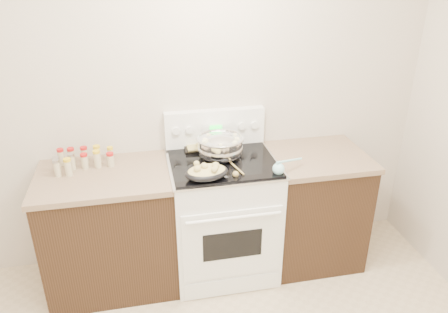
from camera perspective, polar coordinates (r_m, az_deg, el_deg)
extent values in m
cube|color=beige|center=(3.25, -7.59, 8.07)|extent=(4.00, 0.05, 2.70)
cube|color=black|center=(3.34, -14.51, -9.53)|extent=(0.90, 0.64, 0.88)
cube|color=brown|center=(3.10, -15.42, -2.54)|extent=(0.93, 0.67, 0.04)
cube|color=black|center=(3.57, 11.43, -6.70)|extent=(0.70, 0.64, 0.88)
cube|color=brown|center=(3.35, 12.10, -0.02)|extent=(0.73, 0.67, 0.04)
cube|color=white|center=(3.36, -0.18, -7.99)|extent=(0.76, 0.66, 0.92)
cube|color=white|center=(3.09, 1.10, -11.43)|extent=(0.70, 0.01, 0.55)
cube|color=black|center=(3.08, 1.13, -11.51)|extent=(0.42, 0.01, 0.22)
cylinder|color=white|center=(2.92, 1.31, -8.03)|extent=(0.65, 0.02, 0.02)
cube|color=white|center=(3.33, 1.04, -16.58)|extent=(0.70, 0.01, 0.14)
cube|color=silver|center=(3.12, -0.19, -0.84)|extent=(0.78, 0.68, 0.01)
cube|color=black|center=(3.12, -0.19, -0.64)|extent=(0.74, 0.64, 0.01)
cube|color=white|center=(3.32, -1.21, 3.82)|extent=(0.76, 0.07, 0.28)
cylinder|color=white|center=(3.24, -6.30, 3.32)|extent=(0.06, 0.02, 0.06)
cylinder|color=white|center=(3.25, -4.54, 3.47)|extent=(0.06, 0.02, 0.06)
cylinder|color=white|center=(3.31, 2.34, 4.00)|extent=(0.06, 0.02, 0.06)
cylinder|color=white|center=(3.34, 4.01, 4.13)|extent=(0.06, 0.02, 0.06)
cube|color=#19E533|center=(3.28, -1.08, 3.77)|extent=(0.09, 0.00, 0.04)
cube|color=silver|center=(3.26, -2.45, 3.66)|extent=(0.05, 0.00, 0.05)
cube|color=silver|center=(3.29, 0.30, 3.87)|extent=(0.05, 0.00, 0.05)
ellipsoid|color=silver|center=(3.15, -0.48, 1.06)|extent=(0.43, 0.43, 0.20)
cylinder|color=silver|center=(3.17, -0.48, 0.07)|extent=(0.18, 0.18, 0.01)
torus|color=silver|center=(3.11, -0.49, 2.39)|extent=(0.34, 0.34, 0.02)
cylinder|color=silver|center=(3.14, -0.48, 1.42)|extent=(0.32, 0.32, 0.11)
cylinder|color=brown|center=(3.12, -0.49, 2.19)|extent=(0.30, 0.30, 0.00)
cube|color=#F3EEB4|center=(3.10, -2.50, 2.12)|extent=(0.03, 0.03, 0.03)
cube|color=#F3EEB4|center=(3.08, -2.49, 2.00)|extent=(0.03, 0.03, 0.02)
cube|color=#F3EEB4|center=(3.01, -0.49, 1.47)|extent=(0.02, 0.02, 0.02)
cube|color=#F3EEB4|center=(3.09, -2.32, 2.03)|extent=(0.03, 0.03, 0.02)
cube|color=#F3EEB4|center=(3.10, -0.90, 2.14)|extent=(0.04, 0.04, 0.02)
cube|color=#F3EEB4|center=(3.11, -0.65, 2.23)|extent=(0.04, 0.04, 0.02)
cube|color=#F3EEB4|center=(3.06, -2.54, 1.84)|extent=(0.04, 0.04, 0.02)
cube|color=#F3EEB4|center=(3.07, -2.70, 1.92)|extent=(0.02, 0.02, 0.02)
cube|color=#F3EEB4|center=(3.18, 1.47, 2.79)|extent=(0.03, 0.03, 0.02)
cube|color=#F3EEB4|center=(3.05, 1.45, 1.76)|extent=(0.04, 0.04, 0.03)
cube|color=#F3EEB4|center=(3.18, -2.05, 2.79)|extent=(0.03, 0.03, 0.02)
cube|color=#F3EEB4|center=(3.15, -1.66, 2.54)|extent=(0.03, 0.03, 0.02)
cube|color=#F3EEB4|center=(3.19, -0.46, 2.85)|extent=(0.03, 0.03, 0.02)
cube|color=#F3EEB4|center=(3.11, 1.71, 2.23)|extent=(0.03, 0.03, 0.03)
ellipsoid|color=black|center=(2.86, -2.27, -2.12)|extent=(0.32, 0.25, 0.08)
ellipsoid|color=tan|center=(2.86, -2.28, -1.91)|extent=(0.29, 0.22, 0.06)
sphere|color=tan|center=(2.85, -1.10, -1.23)|extent=(0.05, 0.05, 0.05)
sphere|color=tan|center=(2.81, -3.54, -1.73)|extent=(0.04, 0.04, 0.04)
sphere|color=tan|center=(2.81, -3.52, -1.64)|extent=(0.05, 0.05, 0.05)
sphere|color=tan|center=(2.89, -3.61, -0.93)|extent=(0.04, 0.04, 0.04)
sphere|color=tan|center=(2.80, -1.31, -1.74)|extent=(0.04, 0.04, 0.04)
sphere|color=tan|center=(2.84, -2.57, -1.30)|extent=(0.04, 0.04, 0.04)
sphere|color=tan|center=(2.86, -2.65, -1.19)|extent=(0.04, 0.04, 0.04)
sphere|color=tan|center=(2.82, -1.13, -1.58)|extent=(0.04, 0.04, 0.04)
cube|color=black|center=(3.35, -1.94, 1.59)|extent=(0.40, 0.28, 0.02)
cube|color=tan|center=(3.35, -1.94, 1.78)|extent=(0.36, 0.24, 0.02)
sphere|color=tan|center=(3.37, -2.23, 2.19)|extent=(0.03, 0.03, 0.03)
sphere|color=tan|center=(3.38, -0.85, 2.23)|extent=(0.05, 0.05, 0.05)
sphere|color=tan|center=(3.36, -1.23, 2.11)|extent=(0.04, 0.04, 0.04)
sphere|color=tan|center=(3.25, -3.10, 1.25)|extent=(0.04, 0.04, 0.04)
sphere|color=tan|center=(3.38, -2.96, 2.18)|extent=(0.04, 0.04, 0.04)
sphere|color=tan|center=(3.29, 0.36, 1.64)|extent=(0.05, 0.05, 0.05)
sphere|color=tan|center=(3.40, -3.45, 2.41)|extent=(0.03, 0.03, 0.03)
sphere|color=tan|center=(3.39, -4.05, 2.28)|extent=(0.04, 0.04, 0.04)
sphere|color=tan|center=(3.29, -3.42, 1.49)|extent=(0.04, 0.04, 0.04)
sphere|color=tan|center=(3.36, -1.20, 2.15)|extent=(0.05, 0.05, 0.05)
cylinder|color=#A18749|center=(3.00, 1.56, -1.41)|extent=(0.07, 0.23, 0.01)
sphere|color=#A18749|center=(2.90, 1.53, -2.32)|extent=(0.04, 0.04, 0.04)
sphere|color=#9ADDE6|center=(2.95, 7.13, -1.62)|extent=(0.08, 0.08, 0.08)
cylinder|color=#9ADDE6|center=(3.02, 8.53, -0.53)|extent=(0.24, 0.15, 0.07)
cylinder|color=#BFB28C|center=(3.29, -20.47, -0.21)|extent=(0.04, 0.04, 0.11)
cylinder|color=#B21414|center=(3.26, -20.63, 0.78)|extent=(0.05, 0.05, 0.02)
cylinder|color=#BFB28C|center=(3.28, -19.28, -0.08)|extent=(0.05, 0.05, 0.11)
cylinder|color=#B21414|center=(3.26, -19.43, 0.90)|extent=(0.05, 0.05, 0.02)
cylinder|color=#BFB28C|center=(3.27, -17.74, 0.04)|extent=(0.05, 0.05, 0.11)
cylinder|color=#B21414|center=(3.24, -17.88, 1.05)|extent=(0.05, 0.05, 0.02)
cylinder|color=#BFB28C|center=(3.25, -16.20, 0.18)|extent=(0.05, 0.05, 0.11)
cylinder|color=gold|center=(3.23, -16.34, 1.23)|extent=(0.05, 0.05, 0.02)
cylinder|color=#BFB28C|center=(3.26, -14.58, 0.20)|extent=(0.04, 0.04, 0.09)
cylinder|color=gold|center=(3.24, -14.68, 1.07)|extent=(0.04, 0.04, 0.02)
cylinder|color=#BFB28C|center=(3.21, -20.98, -1.11)|extent=(0.05, 0.05, 0.09)
cylinder|color=#B2B2B7|center=(3.18, -21.14, -0.22)|extent=(0.05, 0.05, 0.02)
cylinder|color=#BFB28C|center=(3.20, -19.25, -0.78)|extent=(0.04, 0.04, 0.10)
cylinder|color=#B2B2B7|center=(3.18, -19.40, 0.18)|extent=(0.05, 0.05, 0.02)
cylinder|color=#BFB28C|center=(3.19, -17.73, -0.71)|extent=(0.05, 0.05, 0.09)
cylinder|color=#B21414|center=(3.17, -17.87, 0.20)|extent=(0.05, 0.05, 0.02)
cylinder|color=#BFB28C|center=(3.18, -16.21, -0.46)|extent=(0.05, 0.05, 0.11)
cylinder|color=gold|center=(3.15, -16.35, 0.59)|extent=(0.05, 0.05, 0.02)
cylinder|color=#BFB28C|center=(3.17, -14.59, -0.54)|extent=(0.05, 0.05, 0.09)
cylinder|color=#B21414|center=(3.15, -14.69, 0.31)|extent=(0.05, 0.05, 0.02)
cylinder|color=#BFB28C|center=(3.14, -20.94, -1.57)|extent=(0.04, 0.04, 0.11)
cylinder|color=#B2B2B7|center=(3.11, -21.11, -0.54)|extent=(0.05, 0.05, 0.02)
cylinder|color=#BFB28C|center=(3.12, -19.67, -1.48)|extent=(0.05, 0.05, 0.11)
cylinder|color=gold|center=(3.09, -19.84, -0.42)|extent=(0.05, 0.05, 0.02)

